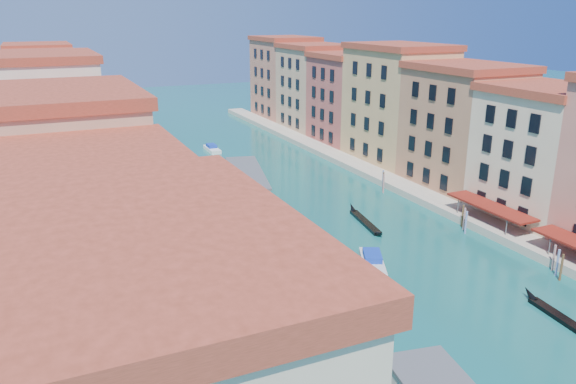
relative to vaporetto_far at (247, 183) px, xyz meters
name	(u,v)px	position (x,y,z in m)	size (l,w,h in m)	color
left_bank_palazzos	(57,147)	(-25.78, -0.95, 8.20)	(12.80, 128.40, 21.00)	beige
right_bank_palazzos	(418,115)	(30.22, -0.63, 8.24)	(12.80, 128.40, 21.00)	#943E36
quay	(374,174)	(22.22, -0.63, -1.00)	(4.00, 140.00, 1.00)	#ADA38B
mooring_poles_right	(536,254)	(19.32, -36.83, -0.20)	(1.44, 54.24, 3.20)	#53391C
vaporetto_far	(247,183)	(0.00, 0.00, 0.00)	(10.30, 23.02, 3.34)	white
gondola_fore	(313,248)	(-0.67, -23.65, -1.14)	(5.70, 10.10, 2.18)	black
gondola_right	(568,320)	(12.31, -47.02, -1.09)	(1.99, 10.88, 2.17)	black
gondola_far	(364,221)	(9.33, -18.46, -1.18)	(2.74, 11.15, 1.58)	black
motorboat_mid	(373,262)	(3.15, -30.04, -0.93)	(5.05, 7.32, 1.46)	beige
motorboat_far	(212,149)	(3.11, 28.09, -1.00)	(2.02, 6.21, 1.28)	white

